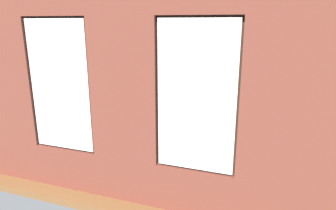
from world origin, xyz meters
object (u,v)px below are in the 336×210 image
tv_flatscreen (73,97)px  potted_plant_corner_far_left (300,156)px  potted_plant_corner_near_left (289,101)px  potted_plant_mid_room_small (231,115)px  remote_silver (168,120)px  potted_plant_between_couches (179,138)px  remote_gray (184,119)px  coffee_table (165,121)px  media_console (75,122)px  remote_black (143,117)px  couch_left (283,137)px  potted_plant_foreground_right (125,86)px  potted_plant_beside_window_right (41,127)px  cup_ceramic (164,117)px  couch_by_window (105,154)px

tv_flatscreen → potted_plant_corner_far_left: potted_plant_corner_far_left is taller
potted_plant_corner_near_left → potted_plant_mid_room_small: bearing=26.9°
tv_flatscreen → potted_plant_mid_room_small: bearing=-157.2°
remote_silver → potted_plant_between_couches: (-0.80, 1.70, 0.32)m
remote_gray → tv_flatscreen: (2.63, 0.46, 0.39)m
coffee_table → media_console: (2.20, 0.33, -0.16)m
potted_plant_corner_far_left → potted_plant_mid_room_small: size_ratio=2.39×
coffee_table → potted_plant_corner_near_left: (-2.68, -1.83, 0.26)m
remote_black → couch_left: bearing=-78.1°
coffee_table → remote_black: (0.47, 0.11, 0.07)m
media_console → potted_plant_between_couches: bearing=154.8°
potted_plant_foreground_right → potted_plant_mid_room_small: size_ratio=2.22×
remote_black → media_console: bearing=106.3°
remote_silver → remote_black: bearing=172.6°
remote_black → potted_plant_beside_window_right: (1.21, 1.85, 0.24)m
cup_ceramic → potted_plant_corner_near_left: bearing=-145.6°
potted_plant_beside_window_right → potted_plant_corner_near_left: bearing=-139.0°
couch_left → potted_plant_corner_near_left: size_ratio=1.99×
remote_gray → potted_plant_corner_far_left: bearing=30.5°
cup_ceramic → remote_black: bearing=12.7°
couch_left → potted_plant_corner_far_left: (-0.16, 2.01, 0.49)m
potted_plant_corner_near_left → coffee_table: bearing=34.4°
media_console → potted_plant_corner_near_left: 5.35m
media_console → potted_plant_mid_room_small: size_ratio=1.68×
coffee_table → potted_plant_beside_window_right: (1.68, 1.96, 0.31)m
couch_by_window → remote_silver: 1.84m
remote_gray → potted_plant_mid_room_small: bearing=122.0°
cup_ceramic → media_console: cup_ceramic is taller
remote_silver → potted_plant_mid_room_small: bearing=38.6°
potted_plant_mid_room_small → potted_plant_corner_far_left: bearing=113.5°
media_console → potted_plant_beside_window_right: 1.77m
cup_ceramic → potted_plant_corner_far_left: (-2.68, 1.95, 0.32)m
potted_plant_mid_room_small → couch_by_window: bearing=59.5°
potted_plant_beside_window_right → remote_silver: bearing=-134.1°
remote_silver → potted_plant_beside_window_right: potted_plant_beside_window_right is taller
coffee_table → remote_silver: 0.17m
potted_plant_foreground_right → potted_plant_corner_far_left: 5.92m
coffee_table → remote_silver: bearing=138.0°
potted_plant_between_couches → potted_plant_corner_near_left: potted_plant_between_couches is taller
media_console → potted_plant_corner_far_left: (-4.89, 1.62, 0.58)m
cup_ceramic → remote_silver: cup_ceramic is taller
potted_plant_between_couches → couch_by_window: bearing=2.2°
couch_by_window → potted_plant_foreground_right: 3.94m
remote_gray → media_console: size_ratio=0.19×
potted_plant_corner_near_left → potted_plant_mid_room_small: size_ratio=1.78×
cup_ceramic → tv_flatscreen: size_ratio=0.08×
remote_silver → remote_gray: same height
remote_gray → potted_plant_beside_window_right: (2.11, 2.08, 0.24)m
remote_silver → tv_flatscreen: tv_flatscreen is taller
couch_left → tv_flatscreen: size_ratio=1.77×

